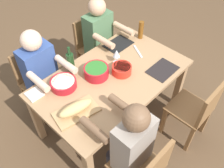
# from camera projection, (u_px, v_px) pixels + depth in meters

# --- Properties ---
(ground_plane) EXTENTS (8.00, 8.00, 0.00)m
(ground_plane) POSITION_uv_depth(u_px,v_px,m) (112.00, 119.00, 3.07)
(ground_plane) COLOR brown
(dining_table) EXTENTS (1.60, 0.96, 0.74)m
(dining_table) POSITION_uv_depth(u_px,v_px,m) (112.00, 82.00, 2.59)
(dining_table) COLOR #A87F56
(dining_table) RESTS_ON ground_plane
(chair_far_right) EXTENTS (0.40, 0.40, 0.85)m
(chair_far_right) POSITION_uv_depth(u_px,v_px,m) (92.00, 45.00, 3.32)
(chair_far_right) COLOR olive
(chair_far_right) RESTS_ON ground_plane
(diner_far_right) EXTENTS (0.41, 0.53, 1.20)m
(diner_far_right) POSITION_uv_depth(u_px,v_px,m) (101.00, 37.00, 3.07)
(diner_far_right) COLOR #2D2D38
(diner_far_right) RESTS_ON ground_plane
(diner_near_left) EXTENTS (0.41, 0.53, 1.20)m
(diner_near_left) POSITION_uv_depth(u_px,v_px,m) (129.00, 143.00, 2.05)
(diner_near_left) COLOR #2D2D38
(diner_near_left) RESTS_ON ground_plane
(chair_far_left) EXTENTS (0.40, 0.40, 0.85)m
(chair_far_left) POSITION_uv_depth(u_px,v_px,m) (37.00, 78.00, 2.88)
(chair_far_left) COLOR olive
(chair_far_left) RESTS_ON ground_plane
(diner_far_left) EXTENTS (0.41, 0.53, 1.20)m
(diner_far_left) POSITION_uv_depth(u_px,v_px,m) (42.00, 72.00, 2.63)
(diner_far_left) COLOR #2D2D38
(diner_far_left) RESTS_ON ground_plane
(chair_near_right) EXTENTS (0.40, 0.40, 0.85)m
(chair_near_right) POSITION_uv_depth(u_px,v_px,m) (197.00, 110.00, 2.56)
(chair_near_right) COLOR olive
(chair_near_right) RESTS_ON ground_plane
(serving_bowl_salad) EXTENTS (0.20, 0.20, 0.09)m
(serving_bowl_salad) POSITION_uv_depth(u_px,v_px,m) (122.00, 69.00, 2.53)
(serving_bowl_salad) COLOR red
(serving_bowl_salad) RESTS_ON dining_table
(serving_bowl_pasta) EXTENTS (0.26, 0.26, 0.08)m
(serving_bowl_pasta) POSITION_uv_depth(u_px,v_px,m) (63.00, 83.00, 2.40)
(serving_bowl_pasta) COLOR #B21923
(serving_bowl_pasta) RESTS_ON dining_table
(serving_bowl_greens) EXTENTS (0.25, 0.25, 0.11)m
(serving_bowl_greens) POSITION_uv_depth(u_px,v_px,m) (96.00, 71.00, 2.50)
(serving_bowl_greens) COLOR #B21923
(serving_bowl_greens) RESTS_ON dining_table
(cutting_board) EXTENTS (0.44, 0.30, 0.02)m
(cutting_board) POSITION_uv_depth(u_px,v_px,m) (76.00, 112.00, 2.21)
(cutting_board) COLOR tan
(cutting_board) RESTS_ON dining_table
(bread_loaf) EXTENTS (0.34, 0.17, 0.09)m
(bread_loaf) POSITION_uv_depth(u_px,v_px,m) (76.00, 108.00, 2.17)
(bread_loaf) COLOR tan
(bread_loaf) RESTS_ON cutting_board
(wine_bottle) EXTENTS (0.08, 0.08, 0.29)m
(wine_bottle) POSITION_uv_depth(u_px,v_px,m) (71.00, 61.00, 2.53)
(wine_bottle) COLOR #193819
(wine_bottle) RESTS_ON dining_table
(beer_bottle) EXTENTS (0.06, 0.06, 0.22)m
(beer_bottle) POSITION_uv_depth(u_px,v_px,m) (141.00, 30.00, 2.91)
(beer_bottle) COLOR brown
(beer_bottle) RESTS_ON dining_table
(wine_glass) EXTENTS (0.08, 0.08, 0.17)m
(wine_glass) POSITION_uv_depth(u_px,v_px,m) (116.00, 54.00, 2.60)
(wine_glass) COLOR silver
(wine_glass) RESTS_ON dining_table
(placemat_far_right) EXTENTS (0.32, 0.23, 0.01)m
(placemat_far_right) POSITION_uv_depth(u_px,v_px,m) (118.00, 44.00, 2.90)
(placemat_far_right) COLOR black
(placemat_far_right) RESTS_ON dining_table
(placemat_near_right) EXTENTS (0.32, 0.23, 0.01)m
(placemat_near_right) POSITION_uv_depth(u_px,v_px,m) (163.00, 70.00, 2.60)
(placemat_near_right) COLOR black
(placemat_near_right) RESTS_ON dining_table
(carving_knife) EXTENTS (0.13, 0.21, 0.01)m
(carving_knife) POSITION_uv_depth(u_px,v_px,m) (138.00, 51.00, 2.81)
(carving_knife) COLOR silver
(carving_knife) RESTS_ON dining_table
(napkin_stack) EXTENTS (0.14, 0.14, 0.02)m
(napkin_stack) POSITION_uv_depth(u_px,v_px,m) (34.00, 94.00, 2.35)
(napkin_stack) COLOR white
(napkin_stack) RESTS_ON dining_table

